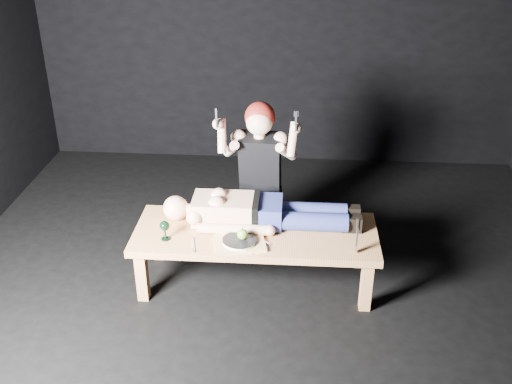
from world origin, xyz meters
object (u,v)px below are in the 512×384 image
at_px(kneeling_woman, 261,171).
at_px(serving_tray, 239,243).
at_px(table, 256,257).
at_px(goblet, 165,230).
at_px(lying_man, 263,209).
at_px(carving_knife, 357,236).

height_order(kneeling_woman, serving_tray, kneeling_woman).
xyz_separation_m(table, kneeling_woman, (0.00, 0.59, 0.43)).
bearing_deg(table, serving_tray, -118.57).
height_order(serving_tray, goblet, goblet).
relative_size(kneeling_woman, serving_tray, 3.66).
bearing_deg(table, goblet, -166.13).
distance_m(serving_tray, goblet, 0.54).
relative_size(lying_man, goblet, 10.94).
bearing_deg(carving_knife, lying_man, 151.46).
xyz_separation_m(lying_man, carving_knife, (0.66, -0.36, 0.02)).
relative_size(table, lying_man, 1.08).
bearing_deg(carving_knife, table, 161.96).
distance_m(lying_man, goblet, 0.74).
height_order(table, carving_knife, carving_knife).
height_order(lying_man, serving_tray, lying_man).
bearing_deg(table, carving_knife, -18.04).
bearing_deg(goblet, table, 14.06).
bearing_deg(serving_tray, table, 61.62).
distance_m(goblet, carving_knife, 1.35).
height_order(kneeling_woman, goblet, kneeling_woman).
height_order(kneeling_woman, carving_knife, kneeling_woman).
bearing_deg(table, lying_man, 68.55).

